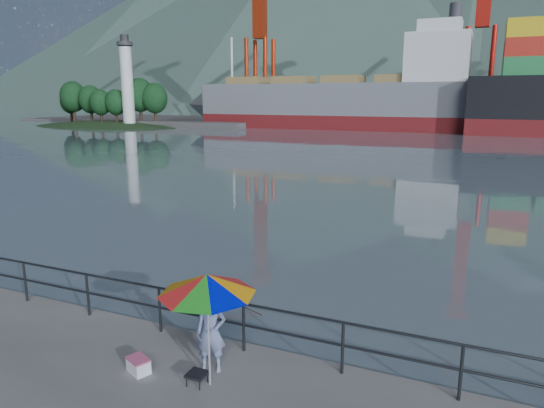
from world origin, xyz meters
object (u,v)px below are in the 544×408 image
Objects in this scene: cooler_bag at (139,366)px; fisherman at (211,332)px; beach_umbrella at (207,284)px; bulk_carrier at (351,101)px.

fisherman is at bearing 51.16° from cooler_bag.
fisherman is 0.74× the size of beach_umbrella.
cooler_bag is (-1.18, -0.61, -0.64)m from fisherman.
bulk_carrier is at bearing 79.94° from fisherman.
fisherman is at bearing -77.25° from bulk_carrier.
bulk_carrier reaches higher than cooler_bag.
fisherman is 3.55× the size of cooler_bag.
bulk_carrier is at bearing 125.56° from cooler_bag.
fisherman reaches higher than cooler_bag.
bulk_carrier reaches higher than fisherman.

